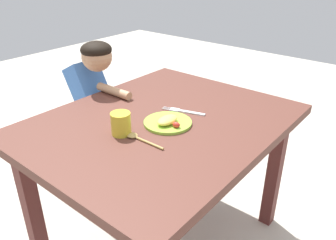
{
  "coord_description": "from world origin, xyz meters",
  "views": [
    {
      "loc": [
        -1.03,
        -0.89,
        1.41
      ],
      "look_at": [
        -0.02,
        -0.05,
        0.75
      ],
      "focal_mm": 35.91,
      "sensor_mm": 36.0,
      "label": 1
    }
  ],
  "objects_px": {
    "plate": "(168,122)",
    "spoon": "(138,138)",
    "drinking_cup": "(121,124)",
    "person": "(92,115)",
    "fork": "(184,111)"
  },
  "relations": [
    {
      "from": "fork",
      "to": "person",
      "type": "height_order",
      "value": "person"
    },
    {
      "from": "person",
      "to": "fork",
      "type": "bearing_deg",
      "value": 96.08
    },
    {
      "from": "fork",
      "to": "person",
      "type": "relative_size",
      "value": 0.21
    },
    {
      "from": "plate",
      "to": "person",
      "type": "height_order",
      "value": "person"
    },
    {
      "from": "fork",
      "to": "spoon",
      "type": "height_order",
      "value": "spoon"
    },
    {
      "from": "drinking_cup",
      "to": "person",
      "type": "distance_m",
      "value": 0.66
    },
    {
      "from": "person",
      "to": "spoon",
      "type": "bearing_deg",
      "value": 67.64
    },
    {
      "from": "person",
      "to": "drinking_cup",
      "type": "bearing_deg",
      "value": 63.84
    },
    {
      "from": "fork",
      "to": "drinking_cup",
      "type": "bearing_deg",
      "value": 61.05
    },
    {
      "from": "plate",
      "to": "person",
      "type": "relative_size",
      "value": 0.21
    },
    {
      "from": "plate",
      "to": "fork",
      "type": "bearing_deg",
      "value": 8.78
    },
    {
      "from": "spoon",
      "to": "fork",
      "type": "bearing_deg",
      "value": -88.54
    },
    {
      "from": "plate",
      "to": "spoon",
      "type": "height_order",
      "value": "plate"
    },
    {
      "from": "spoon",
      "to": "drinking_cup",
      "type": "xyz_separation_m",
      "value": [
        -0.01,
        0.08,
        0.04
      ]
    },
    {
      "from": "plate",
      "to": "fork",
      "type": "height_order",
      "value": "plate"
    }
  ]
}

